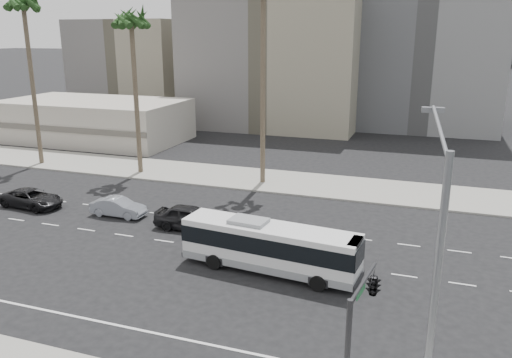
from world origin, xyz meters
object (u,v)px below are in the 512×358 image
at_px(car_c, 32,198).
at_px(streetlight_corner, 433,283).
at_px(palm_mid, 131,24).
at_px(traffic_signal, 371,289).
at_px(car_a, 190,217).
at_px(car_b, 118,207).
at_px(city_bus, 270,246).
at_px(palm_far, 23,6).

relative_size(car_c, streetlight_corner, 0.48).
relative_size(streetlight_corner, palm_mid, 0.69).
distance_m(streetlight_corner, traffic_signal, 2.87).
xyz_separation_m(car_a, car_b, (-6.13, 0.65, -0.16)).
relative_size(city_bus, streetlight_corner, 0.98).
bearing_deg(car_a, city_bus, -122.61).
relative_size(car_a, streetlight_corner, 0.47).
bearing_deg(car_c, streetlight_corner, -113.12).
xyz_separation_m(car_a, palm_far, (-22.44, 11.33, 14.52)).
distance_m(city_bus, car_a, 8.33).
height_order(car_c, streetlight_corner, streetlight_corner).
distance_m(car_b, streetlight_corner, 27.23).
bearing_deg(palm_far, car_a, -26.80).
bearing_deg(traffic_signal, car_b, 151.84).
height_order(car_a, palm_far, palm_far).
xyz_separation_m(traffic_signal, palm_far, (-36.00, 24.77, 10.79)).
distance_m(city_bus, palm_far, 36.17).
distance_m(city_bus, palm_mid, 27.02).
relative_size(car_a, traffic_signal, 0.90).
bearing_deg(car_b, car_a, -96.18).
distance_m(city_bus, car_c, 21.19).
bearing_deg(palm_far, car_c, -51.55).
distance_m(city_bus, traffic_signal, 11.58).
bearing_deg(streetlight_corner, car_b, 137.55).
bearing_deg(car_c, city_bus, -97.74).
distance_m(car_a, streetlight_corner, 22.19).
bearing_deg(traffic_signal, palm_far, 152.88).
distance_m(streetlight_corner, palm_far, 47.15).
bearing_deg(palm_far, car_b, -33.24).
bearing_deg(traffic_signal, streetlight_corner, -33.64).
height_order(car_b, car_c, car_c).
bearing_deg(streetlight_corner, palm_far, 138.75).
relative_size(car_a, car_b, 1.20).
bearing_deg(car_b, city_bus, -110.78).
bearing_deg(car_c, traffic_signal, -112.03).
distance_m(car_c, streetlight_corner, 33.25).
xyz_separation_m(city_bus, car_a, (-7.08, 4.33, -0.69)).
xyz_separation_m(city_bus, car_c, (-20.68, 4.53, -0.83)).
relative_size(city_bus, car_b, 2.50).
xyz_separation_m(car_c, palm_far, (-8.84, 11.13, 14.67)).
xyz_separation_m(streetlight_corner, traffic_signal, (-1.90, 1.65, -1.38)).
height_order(car_a, car_b, car_a).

